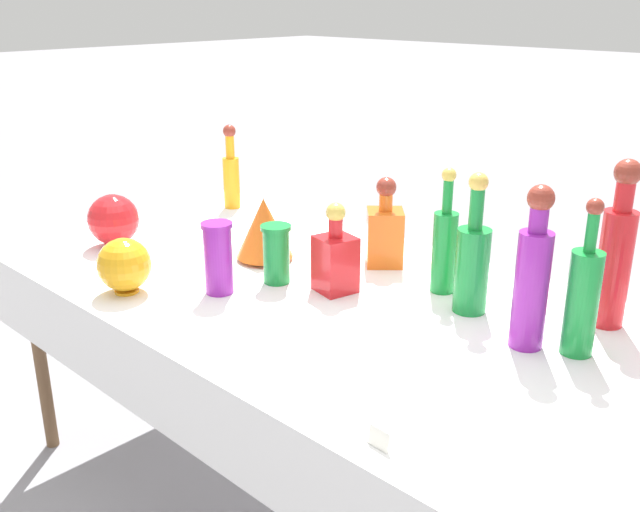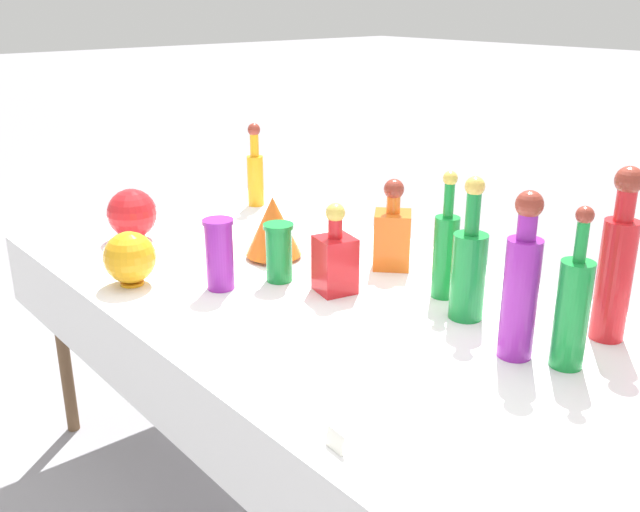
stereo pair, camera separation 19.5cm
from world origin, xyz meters
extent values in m
plane|color=gray|center=(0.00, 0.00, 0.00)|extent=(40.00, 40.00, 0.00)
cube|color=white|center=(0.00, 0.00, 0.74)|extent=(2.09, 1.03, 0.03)
cube|color=white|center=(0.00, -0.52, 0.65)|extent=(2.09, 0.01, 0.23)
cylinder|color=brown|center=(-0.94, -0.42, 0.36)|extent=(0.04, 0.04, 0.73)
cylinder|color=brown|center=(-0.94, 0.42, 0.36)|extent=(0.04, 0.04, 0.73)
cylinder|color=#198C38|center=(0.25, 0.23, 0.87)|extent=(0.07, 0.07, 0.23)
cylinder|color=#198C38|center=(0.25, 0.23, 1.03)|extent=(0.03, 0.03, 0.09)
sphere|color=gold|center=(0.25, 0.23, 1.09)|extent=(0.04, 0.04, 0.04)
cylinder|color=purple|center=(0.58, 0.09, 0.90)|extent=(0.08, 0.08, 0.28)
cylinder|color=purple|center=(0.58, 0.09, 1.07)|extent=(0.04, 0.04, 0.06)
sphere|color=maroon|center=(0.58, 0.09, 1.12)|extent=(0.06, 0.06, 0.06)
cylinder|color=red|center=(0.67, 0.34, 0.91)|extent=(0.08, 0.08, 0.29)
cylinder|color=red|center=(0.67, 0.34, 1.09)|extent=(0.04, 0.04, 0.07)
sphere|color=maroon|center=(0.67, 0.34, 1.15)|extent=(0.06, 0.06, 0.06)
cylinder|color=#198C38|center=(0.38, 0.17, 0.87)|extent=(0.09, 0.09, 0.22)
cylinder|color=#198C38|center=(0.38, 0.17, 1.04)|extent=(0.04, 0.04, 0.11)
sphere|color=gold|center=(0.38, 0.17, 1.10)|extent=(0.05, 0.05, 0.05)
cylinder|color=#198C38|center=(0.68, 0.14, 0.88)|extent=(0.07, 0.07, 0.25)
cylinder|color=#198C38|center=(0.68, 0.14, 1.05)|extent=(0.03, 0.03, 0.09)
sphere|color=maroon|center=(0.68, 0.14, 1.11)|extent=(0.04, 0.04, 0.04)
cylinder|color=orange|center=(-0.82, 0.36, 0.86)|extent=(0.06, 0.06, 0.19)
cylinder|color=orange|center=(-0.82, 0.36, 1.00)|extent=(0.03, 0.03, 0.09)
sphere|color=maroon|center=(-0.82, 0.36, 1.06)|extent=(0.05, 0.05, 0.05)
cube|color=red|center=(0.04, 0.02, 0.84)|extent=(0.12, 0.12, 0.16)
cylinder|color=red|center=(0.04, 0.02, 0.94)|extent=(0.04, 0.04, 0.05)
sphere|color=gold|center=(0.04, 0.02, 0.99)|extent=(0.05, 0.05, 0.05)
cube|color=orange|center=(0.00, 0.28, 0.85)|extent=(0.15, 0.15, 0.17)
cylinder|color=orange|center=(0.00, 0.28, 0.96)|extent=(0.04, 0.04, 0.05)
sphere|color=maroon|center=(0.00, 0.28, 1.00)|extent=(0.06, 0.06, 0.06)
cylinder|color=purple|center=(-0.19, -0.21, 0.86)|extent=(0.08, 0.08, 0.20)
cylinder|color=purple|center=(-0.19, -0.21, 0.96)|extent=(0.09, 0.09, 0.01)
cylinder|color=#198C38|center=(-0.13, -0.04, 0.84)|extent=(0.08, 0.08, 0.17)
cylinder|color=#198C38|center=(-0.13, -0.04, 0.92)|extent=(0.09, 0.09, 0.01)
cylinder|color=orange|center=(-0.29, 0.05, 0.77)|extent=(0.08, 0.08, 0.01)
cone|color=orange|center=(-0.29, 0.05, 0.86)|extent=(0.17, 0.17, 0.19)
cylinder|color=red|center=(-0.74, -0.20, 0.76)|extent=(0.07, 0.07, 0.01)
sphere|color=red|center=(-0.74, -0.20, 0.85)|extent=(0.16, 0.16, 0.16)
cylinder|color=orange|center=(-0.37, -0.38, 0.76)|extent=(0.07, 0.07, 0.01)
sphere|color=orange|center=(-0.37, -0.38, 0.84)|extent=(0.15, 0.15, 0.15)
cube|color=white|center=(0.59, -0.46, 0.78)|extent=(0.05, 0.02, 0.04)
camera|label=1|loc=(1.27, -1.32, 1.53)|focal=40.00mm
camera|label=2|loc=(1.41, -1.18, 1.53)|focal=40.00mm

